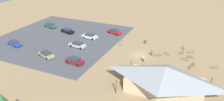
{
  "coord_description": "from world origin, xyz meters",
  "views": [
    {
      "loc": [
        -13.47,
        46.31,
        23.45
      ],
      "look_at": [
        6.14,
        2.62,
        1.2
      ],
      "focal_mm": 34.7,
      "sensor_mm": 36.0,
      "label": 1
    }
  ],
  "objects": [
    {
      "name": "lot_sign",
      "position": [
        5.64,
        -2.52,
        1.41
      ],
      "size": [
        0.56,
        0.08,
        2.2
      ],
      "color": "#99999E",
      "rests_on": "ground"
    },
    {
      "name": "bicycle_blue_trailside",
      "position": [
        -9.31,
        -7.93,
        0.35
      ],
      "size": [
        0.82,
        1.53,
        0.75
      ],
      "color": "black",
      "rests_on": "ground"
    },
    {
      "name": "car_black_near_entry",
      "position": [
        25.21,
        -5.97,
        0.77
      ],
      "size": [
        4.79,
        2.89,
        1.45
      ],
      "color": "black",
      "rests_on": "parking_lot_asphalt"
    },
    {
      "name": "bicycle_green_yard_right",
      "position": [
        -4.37,
        -1.18,
        0.37
      ],
      "size": [
        1.59,
        0.85,
        0.85
      ],
      "color": "black",
      "rests_on": "ground"
    },
    {
      "name": "bike_pavilion",
      "position": [
        -8.65,
        12.68,
        2.88
      ],
      "size": [
        15.73,
        8.31,
        5.16
      ],
      "color": "#C6B28E",
      "rests_on": "ground"
    },
    {
      "name": "bicycle_purple_mid_cluster",
      "position": [
        -10.55,
        -1.64,
        0.39
      ],
      "size": [
        1.73,
        0.48,
        0.83
      ],
      "color": "black",
      "rests_on": "ground"
    },
    {
      "name": "car_silver_back_corner",
      "position": [
        16.38,
        2.16,
        0.75
      ],
      "size": [
        4.74,
        2.12,
        1.41
      ],
      "color": "#BCBCC1",
      "rests_on": "parking_lot_asphalt"
    },
    {
      "name": "bicycle_black_by_bin",
      "position": [
        -11.62,
        -3.38,
        0.35
      ],
      "size": [
        1.73,
        0.48,
        0.75
      ],
      "color": "black",
      "rests_on": "ground"
    },
    {
      "name": "bicycle_yellow_yard_front",
      "position": [
        -12.75,
        0.39,
        0.37
      ],
      "size": [
        0.63,
        1.66,
        0.84
      ],
      "color": "black",
      "rests_on": "ground"
    },
    {
      "name": "car_maroon_end_stall",
      "position": [
        12.03,
        10.2,
        0.77
      ],
      "size": [
        4.38,
        2.1,
        1.46
      ],
      "color": "maroon",
      "rests_on": "parking_lot_asphalt"
    },
    {
      "name": "bicycle_silver_near_sign",
      "position": [
        -11.43,
        -6.21,
        0.37
      ],
      "size": [
        1.62,
        0.7,
        0.78
      ],
      "color": "black",
      "rests_on": "ground"
    },
    {
      "name": "car_red_far_end",
      "position": [
        11.54,
        -11.23,
        0.75
      ],
      "size": [
        4.8,
        2.9,
        1.43
      ],
      "color": "red",
      "rests_on": "parking_lot_asphalt"
    },
    {
      "name": "car_tan_inner_stall",
      "position": [
        20.06,
        10.16,
        0.7
      ],
      "size": [
        4.68,
        3.14,
        1.3
      ],
      "color": "tan",
      "rests_on": "parking_lot_asphalt"
    },
    {
      "name": "visitor_at_bikes",
      "position": [
        -1.85,
        2.74,
        0.87
      ],
      "size": [
        0.36,
        0.36,
        1.67
      ],
      "color": "#2D3347",
      "rests_on": "ground"
    },
    {
      "name": "ground",
      "position": [
        0.0,
        0.0,
        0.0
      ],
      "size": [
        160.0,
        160.0,
        0.0
      ],
      "primitive_type": "plane",
      "color": "#9E7F56",
      "rests_on": "ground"
    },
    {
      "name": "bicycle_white_yard_center",
      "position": [
        -16.94,
        -0.35,
        0.35
      ],
      "size": [
        1.49,
        0.77,
        0.74
      ],
      "color": "black",
      "rests_on": "ground"
    },
    {
      "name": "parking_lot_asphalt",
      "position": [
        24.88,
        -1.56,
        0.03
      ],
      "size": [
        34.04,
        35.37,
        0.05
      ],
      "primitive_type": "cube",
      "color": "#4C4C51",
      "rests_on": "ground"
    },
    {
      "name": "bicycle_orange_front_row",
      "position": [
        -6.16,
        -2.8,
        0.4
      ],
      "size": [
        1.62,
        0.86,
        0.88
      ],
      "color": "black",
      "rests_on": "ground"
    },
    {
      "name": "visitor_crossing_yard",
      "position": [
        -2.82,
        -1.17,
        0.84
      ],
      "size": [
        0.36,
        0.36,
        1.62
      ],
      "color": "#2D3347",
      "rests_on": "ground"
    },
    {
      "name": "car_green_by_curb",
      "position": [
        33.51,
        -7.99,
        0.75
      ],
      "size": [
        4.88,
        2.83,
        1.41
      ],
      "color": "#1E6B3D",
      "rests_on": "parking_lot_asphalt"
    },
    {
      "name": "bicycle_red_edge_south",
      "position": [
        -9.45,
        -4.91,
        0.39
      ],
      "size": [
        0.84,
        1.62,
        0.84
      ],
      "color": "black",
      "rests_on": "ground"
    },
    {
      "name": "car_white_aisle_side",
      "position": [
        16.64,
        -4.9,
        0.7
      ],
      "size": [
        4.78,
        2.3,
        1.28
      ],
      "color": "white",
      "rests_on": "parking_lot_asphalt"
    },
    {
      "name": "car_blue_second_row",
      "position": [
        32.59,
        8.09,
        0.72
      ],
      "size": [
        4.98,
        2.86,
        1.33
      ],
      "color": "#1E42B2",
      "rests_on": "parking_lot_asphalt"
    },
    {
      "name": "bicycle_teal_back_row",
      "position": [
        -12.14,
        2.04,
        0.4
      ],
      "size": [
        0.55,
        1.69,
        0.93
      ],
      "color": "black",
      "rests_on": "ground"
    },
    {
      "name": "trash_bin",
      "position": [
        0.72,
        -7.74,
        0.45
      ],
      "size": [
        0.6,
        0.6,
        0.9
      ],
      "primitive_type": "cylinder",
      "color": "brown",
      "rests_on": "ground"
    }
  ]
}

